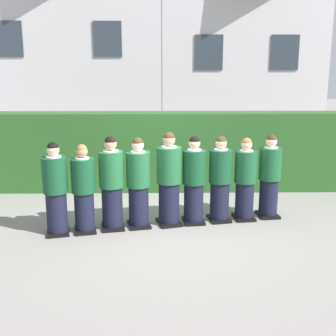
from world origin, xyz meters
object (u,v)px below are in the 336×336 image
student_front_row_5 (194,182)px  student_front_row_0 (56,191)px  student_front_row_7 (245,181)px  student_front_row_1 (84,191)px  student_front_row_8 (269,178)px  student_front_row_4 (169,181)px  student_front_row_3 (138,185)px  student_front_row_6 (220,181)px  student_front_row_2 (112,185)px

student_front_row_5 → student_front_row_0: bearing=-167.9°
student_front_row_5 → student_front_row_7: (0.96, 0.17, -0.03)m
student_front_row_1 → student_front_row_8: bearing=12.1°
student_front_row_1 → student_front_row_8: (3.36, 0.72, 0.02)m
student_front_row_1 → student_front_row_5: 1.96m
student_front_row_1 → student_front_row_4: (1.47, 0.34, 0.07)m
student_front_row_1 → student_front_row_5: student_front_row_5 is taller
student_front_row_3 → student_front_row_6: size_ratio=1.01×
student_front_row_1 → student_front_row_8: 3.44m
student_front_row_1 → student_front_row_5: size_ratio=0.96×
student_front_row_6 → student_front_row_8: bearing=12.1°
student_front_row_6 → student_front_row_7: bearing=8.4°
student_front_row_0 → student_front_row_6: 2.92m
student_front_row_5 → student_front_row_4: bearing=-170.4°
student_front_row_0 → student_front_row_8: 3.90m
student_front_row_2 → student_front_row_8: 2.96m
student_front_row_3 → student_front_row_7: size_ratio=1.04×
student_front_row_2 → student_front_row_5: student_front_row_2 is taller
student_front_row_6 → student_front_row_8: 0.98m
student_front_row_4 → student_front_row_8: (1.90, 0.38, -0.05)m
student_front_row_5 → student_front_row_7: 0.98m
student_front_row_1 → student_front_row_2: (0.46, 0.15, 0.05)m
student_front_row_5 → student_front_row_8: size_ratio=1.02×
student_front_row_2 → student_front_row_6: student_front_row_2 is taller
student_front_row_1 → student_front_row_8: student_front_row_8 is taller
student_front_row_4 → student_front_row_5: size_ratio=1.05×
student_front_row_3 → student_front_row_5: student_front_row_3 is taller
student_front_row_3 → student_front_row_5: bearing=10.1°
student_front_row_5 → student_front_row_6: (0.49, 0.10, -0.01)m
student_front_row_7 → student_front_row_0: bearing=-168.5°
student_front_row_0 → student_front_row_5: student_front_row_5 is taller
student_front_row_3 → student_front_row_4: bearing=10.6°
student_front_row_7 → student_front_row_8: (0.48, 0.14, 0.02)m
student_front_row_1 → student_front_row_2: bearing=18.0°
student_front_row_2 → student_front_row_6: size_ratio=1.04×
student_front_row_0 → student_front_row_3: size_ratio=0.99×
student_front_row_0 → student_front_row_3: 1.42m
student_front_row_8 → student_front_row_5: bearing=-168.1°
student_front_row_0 → student_front_row_2: size_ratio=0.97×
student_front_row_6 → student_front_row_2: bearing=-169.3°
student_front_row_3 → student_front_row_6: 1.51m
student_front_row_1 → student_front_row_6: size_ratio=0.97×
student_front_row_4 → student_front_row_7: bearing=9.9°
student_front_row_2 → student_front_row_5: bearing=10.5°
student_front_row_8 → student_front_row_1: bearing=-167.9°
student_front_row_1 → student_front_row_6: bearing=12.2°
student_front_row_0 → student_front_row_7: size_ratio=1.03×
student_front_row_0 → student_front_row_4: 1.97m
student_front_row_0 → student_front_row_7: 3.40m
student_front_row_2 → student_front_row_0: bearing=-165.3°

